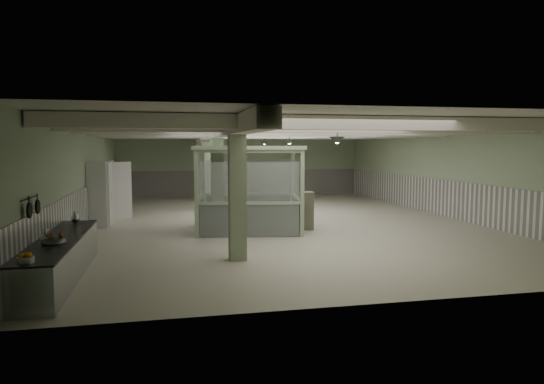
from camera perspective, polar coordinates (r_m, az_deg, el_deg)
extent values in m
plane|color=beige|center=(18.78, 0.91, -3.45)|extent=(20.00, 20.00, 0.00)
cube|color=beige|center=(18.57, 0.93, 7.60)|extent=(14.00, 20.00, 0.02)
cube|color=#A2BB95|center=(28.40, -3.67, 3.20)|extent=(14.00, 0.02, 3.60)
cube|color=#A2BB95|center=(9.17, 15.25, -1.60)|extent=(14.00, 0.02, 3.60)
cube|color=#A2BB95|center=(18.32, -20.94, 1.64)|extent=(0.02, 20.00, 3.60)
cube|color=#A2BB95|center=(21.29, 19.61, 2.16)|extent=(0.02, 20.00, 3.60)
cube|color=white|center=(18.41, -20.75, -1.62)|extent=(0.05, 19.90, 1.50)
cube|color=white|center=(21.36, 19.46, -0.65)|extent=(0.05, 19.90, 1.50)
cube|color=white|center=(28.44, -3.65, 1.08)|extent=(13.90, 0.05, 1.50)
cube|color=white|center=(18.16, -6.84, 6.92)|extent=(0.45, 19.90, 0.40)
cube|color=white|center=(11.39, 9.60, 8.01)|extent=(13.90, 0.35, 0.32)
cube|color=white|center=(13.74, 5.70, 7.60)|extent=(13.90, 0.35, 0.32)
cube|color=white|center=(16.14, 2.96, 7.29)|extent=(13.90, 0.35, 0.32)
cube|color=white|center=(18.56, 0.93, 7.04)|extent=(13.90, 0.35, 0.32)
cube|color=white|center=(21.00, -0.63, 6.85)|extent=(13.90, 0.35, 0.32)
cube|color=white|center=(23.46, -1.86, 6.70)|extent=(13.90, 0.35, 0.32)
cube|color=white|center=(25.92, -2.86, 6.57)|extent=(13.90, 0.35, 0.32)
cube|color=#96A585|center=(12.24, -4.12, 0.29)|extent=(0.42, 0.42, 3.60)
cube|color=#96A585|center=(17.19, -6.46, 1.74)|extent=(0.42, 0.42, 3.60)
cube|color=#96A585|center=(22.16, -7.76, 2.54)|extent=(0.42, 0.42, 3.60)
cube|color=#96A585|center=(26.15, -8.44, 2.96)|extent=(0.42, 0.42, 3.60)
cylinder|color=black|center=(10.87, -26.63, -0.65)|extent=(0.02, 1.20, 0.02)
cone|color=#314133|center=(13.89, 7.66, 6.02)|extent=(0.44, 0.44, 0.22)
cone|color=#314133|center=(19.16, 2.05, 5.88)|extent=(0.44, 0.44, 0.22)
cone|color=#314133|center=(24.04, -0.90, 5.79)|extent=(0.44, 0.44, 0.22)
cube|color=#ADAEB2|center=(11.57, -23.71, -7.27)|extent=(0.86, 5.10, 0.88)
cube|color=black|center=(11.49, -23.79, -5.08)|extent=(0.90, 5.14, 0.04)
cylinder|color=#B2B2B7|center=(9.33, -26.99, -7.18)|extent=(0.34, 0.34, 0.10)
cylinder|color=black|center=(10.64, -26.65, -1.96)|extent=(0.04, 0.31, 0.31)
cylinder|color=black|center=(11.24, -25.86, -1.56)|extent=(0.04, 0.30, 0.30)
cube|color=silver|center=(19.30, -19.41, 0.15)|extent=(0.67, 2.67, 2.45)
cube|color=silver|center=(18.65, -18.53, 0.01)|extent=(0.06, 1.00, 2.35)
cube|color=silver|center=(19.96, -17.77, 0.37)|extent=(0.81, 0.69, 2.35)
cube|color=silver|center=(18.64, -18.41, 0.01)|extent=(0.02, 0.05, 0.30)
cube|color=silver|center=(19.86, -18.03, 0.33)|extent=(0.02, 0.05, 0.30)
cube|color=#A5BE98|center=(15.33, -8.89, -0.27)|extent=(0.14, 0.14, 2.78)
cube|color=#A5BE98|center=(18.09, -8.09, 0.60)|extent=(0.14, 0.14, 2.78)
cube|color=#A5BE98|center=(15.39, 3.58, -0.19)|extent=(0.14, 0.14, 2.78)
cube|color=#A5BE98|center=(18.14, 2.47, 0.66)|extent=(0.14, 0.14, 2.78)
cube|color=#A5BE98|center=(16.58, -2.75, 5.23)|extent=(4.00, 3.53, 0.12)
cube|color=silver|center=(15.37, -2.63, -3.35)|extent=(3.11, 0.52, 1.05)
cube|color=silver|center=(15.24, -2.65, 1.23)|extent=(3.11, 0.52, 1.22)
cube|color=silver|center=(18.13, -2.79, -2.01)|extent=(3.11, 0.52, 1.05)
cube|color=silver|center=(18.01, -2.81, 1.87)|extent=(3.11, 0.52, 1.22)
cube|color=silver|center=(16.81, -8.42, -2.65)|extent=(0.44, 2.56, 1.05)
cube|color=silver|center=(16.68, -8.48, 1.53)|extent=(0.44, 2.56, 1.22)
cube|color=silver|center=(16.86, 2.97, -2.58)|extent=(0.44, 2.56, 1.05)
cube|color=silver|center=(16.73, 2.99, 1.60)|extent=(0.44, 2.56, 1.22)
cube|color=#5F5F4F|center=(16.95, 4.14, -2.18)|extent=(0.53, 0.67, 1.31)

